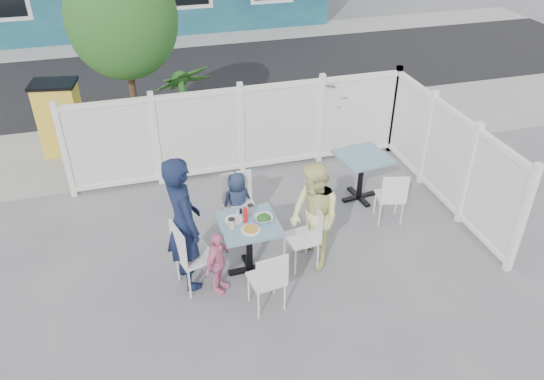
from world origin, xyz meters
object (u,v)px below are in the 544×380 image
object	(u,v)px
main_table	(249,234)
boy	(237,203)
chair_near	(269,277)
toddler	(217,263)
chair_left	(188,252)
man	(183,223)
utility_cabinet	(61,120)
woman	(314,217)
spare_table	(362,165)
chair_back	(239,201)
chair_right	(307,232)

from	to	relation	value
main_table	boy	distance (m)	0.95
chair_near	toddler	distance (m)	0.75
chair_left	man	xyz separation A→B (m)	(-0.01, 0.14, 0.35)
utility_cabinet	woman	world-z (taller)	woman
main_table	spare_table	size ratio (longest dim) A/B	0.94
spare_table	chair_back	bearing A→B (deg)	-169.38
chair_left	chair_right	bearing A→B (deg)	77.11
chair_left	man	distance (m)	0.38
chair_left	boy	bearing A→B (deg)	125.23
chair_back	man	world-z (taller)	man
chair_right	chair_back	world-z (taller)	chair_back
chair_left	toddler	bearing A→B (deg)	50.32
utility_cabinet	man	distance (m)	4.55
spare_table	chair_right	distance (m)	1.90
chair_right	chair_back	xyz separation A→B (m)	(-0.73, 0.91, 0.05)
boy	main_table	bearing A→B (deg)	72.20
chair_left	toddler	size ratio (longest dim) A/B	1.12
chair_right	spare_table	bearing A→B (deg)	-53.72
utility_cabinet	chair_near	distance (m)	5.66
chair_back	chair_near	size ratio (longest dim) A/B	1.11
spare_table	chair_back	xyz separation A→B (m)	(-2.11, -0.40, -0.04)
man	boy	bearing A→B (deg)	-57.44
chair_back	chair_near	xyz separation A→B (m)	(-0.00, -1.64, -0.06)
chair_right	man	xyz separation A→B (m)	(-1.62, 0.08, 0.40)
utility_cabinet	chair_back	size ratio (longest dim) A/B	1.35
woman	boy	bearing A→B (deg)	-154.21
main_table	chair_right	world-z (taller)	chair_right
chair_left	chair_right	xyz separation A→B (m)	(1.61, 0.06, -0.05)
chair_near	utility_cabinet	bearing A→B (deg)	109.66
main_table	man	bearing A→B (deg)	177.45
chair_right	chair_back	distance (m)	1.17
utility_cabinet	chair_near	world-z (taller)	utility_cabinet
utility_cabinet	spare_table	size ratio (longest dim) A/B	1.57
main_table	chair_back	bearing A→B (deg)	86.11
chair_back	man	bearing A→B (deg)	40.85
toddler	utility_cabinet	bearing A→B (deg)	65.36
utility_cabinet	chair_back	distance (m)	4.27
utility_cabinet	toddler	world-z (taller)	utility_cabinet
chair_near	toddler	xyz separation A→B (m)	(-0.54, 0.52, -0.07)
main_table	chair_near	xyz separation A→B (m)	(0.06, -0.77, -0.10)
chair_near	boy	distance (m)	1.71
utility_cabinet	spare_table	distance (m)	5.58
main_table	chair_left	bearing A→B (deg)	-172.98
chair_left	man	world-z (taller)	man
chair_left	boy	world-z (taller)	boy
utility_cabinet	toddler	distance (m)	4.96
main_table	chair_left	xyz separation A→B (m)	(-0.82, -0.10, -0.04)
chair_back	woman	xyz separation A→B (m)	(0.82, -0.93, 0.19)
main_table	man	distance (m)	0.89
chair_right	chair_left	bearing A→B (deg)	84.76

